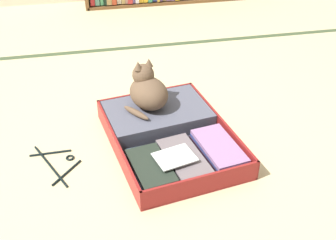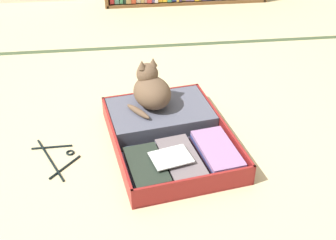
# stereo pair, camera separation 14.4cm
# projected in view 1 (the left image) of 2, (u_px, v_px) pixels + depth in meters

# --- Properties ---
(ground_plane) EXTENTS (10.00, 10.00, 0.00)m
(ground_plane) POSITION_uv_depth(u_px,v_px,m) (144.00, 160.00, 2.09)
(ground_plane) COLOR #CABC8F
(tatami_border) EXTENTS (4.80, 0.05, 0.00)m
(tatami_border) POSITION_uv_depth(u_px,v_px,m) (116.00, 49.00, 3.14)
(tatami_border) COLOR #3C4E32
(tatami_border) RESTS_ON ground_plane
(open_suitcase) EXTENTS (0.68, 0.85, 0.11)m
(open_suitcase) POSITION_uv_depth(u_px,v_px,m) (168.00, 133.00, 2.20)
(open_suitcase) COLOR maroon
(open_suitcase) RESTS_ON ground_plane
(black_cat) EXTENTS (0.27, 0.30, 0.25)m
(black_cat) POSITION_uv_depth(u_px,v_px,m) (147.00, 90.00, 2.25)
(black_cat) COLOR brown
(black_cat) RESTS_ON open_suitcase
(clothes_hanger) EXTENTS (0.25, 0.33, 0.01)m
(clothes_hanger) POSITION_uv_depth(u_px,v_px,m) (57.00, 163.00, 2.07)
(clothes_hanger) COLOR black
(clothes_hanger) RESTS_ON ground_plane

